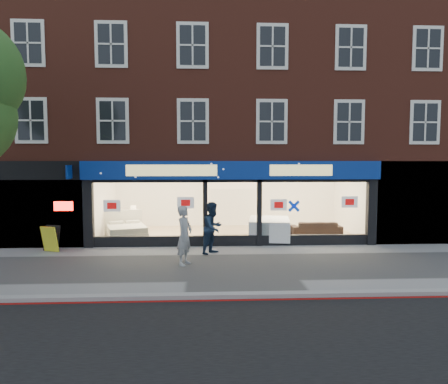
{
  "coord_description": "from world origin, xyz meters",
  "views": [
    {
      "loc": [
        -1.05,
        -12.28,
        3.28
      ],
      "look_at": [
        -0.35,
        2.5,
        2.15
      ],
      "focal_mm": 32.0,
      "sensor_mm": 36.0,
      "label": 1
    }
  ],
  "objects": [
    {
      "name": "display_bed",
      "position": [
        -4.34,
        4.33,
        0.41
      ],
      "size": [
        2.09,
        2.31,
        1.08
      ],
      "rotation": [
        0.0,
        0.0,
        0.33
      ],
      "color": "beige",
      "rests_on": "showroom_floor"
    },
    {
      "name": "a_board",
      "position": [
        -6.68,
        2.34,
        0.48
      ],
      "size": [
        0.72,
        0.58,
        0.96
      ],
      "primitive_type": "cube",
      "rotation": [
        0.0,
        0.0,
        -0.32
      ],
      "color": "yellow",
      "rests_on": "ground"
    },
    {
      "name": "bedside_table",
      "position": [
        -4.4,
        6.38,
        0.38
      ],
      "size": [
        0.47,
        0.47,
        0.55
      ],
      "primitive_type": "cube",
      "rotation": [
        0.0,
        0.0,
        -0.05
      ],
      "color": "brown",
      "rests_on": "showroom_floor"
    },
    {
      "name": "mattress_stack",
      "position": [
        1.61,
        4.0,
        0.5
      ],
      "size": [
        1.92,
        2.28,
        0.81
      ],
      "rotation": [
        0.0,
        0.0,
        -0.16
      ],
      "color": "white",
      "rests_on": "showroom_floor"
    },
    {
      "name": "showroom_floor",
      "position": [
        0.0,
        5.25,
        0.05
      ],
      "size": [
        11.0,
        4.5,
        0.1
      ],
      "primitive_type": "cube",
      "color": "tan",
      "rests_on": "ground"
    },
    {
      "name": "kerb_stone",
      "position": [
        0.0,
        -2.9,
        0.06
      ],
      "size": [
        60.0,
        0.25,
        0.12
      ],
      "primitive_type": "cube",
      "color": "gray",
      "rests_on": "ground"
    },
    {
      "name": "pedestrian_grey",
      "position": [
        -1.71,
        0.28,
        0.94
      ],
      "size": [
        0.69,
        0.81,
        1.88
      ],
      "primitive_type": "imported",
      "rotation": [
        0.0,
        0.0,
        1.16
      ],
      "color": "#96989D",
      "rests_on": "ground"
    },
    {
      "name": "kerb_line",
      "position": [
        0.0,
        -3.1,
        0.01
      ],
      "size": [
        60.0,
        0.1,
        0.01
      ],
      "primitive_type": "cube",
      "color": "#8C0A07",
      "rests_on": "ground"
    },
    {
      "name": "building",
      "position": [
        -0.02,
        6.93,
        6.67
      ],
      "size": [
        19.0,
        8.26,
        10.3
      ],
      "color": "maroon",
      "rests_on": "ground"
    },
    {
      "name": "pedestrian_blue",
      "position": [
        -0.78,
        1.76,
        0.93
      ],
      "size": [
        1.11,
        1.14,
        1.85
      ],
      "primitive_type": "imported",
      "rotation": [
        0.0,
        0.0,
        0.91
      ],
      "color": "#172841",
      "rests_on": "ground"
    },
    {
      "name": "ground",
      "position": [
        0.0,
        0.0,
        0.0
      ],
      "size": [
        120.0,
        120.0,
        0.0
      ],
      "primitive_type": "plane",
      "color": "gray",
      "rests_on": "ground"
    },
    {
      "name": "sofa",
      "position": [
        3.7,
        4.47,
        0.41
      ],
      "size": [
        2.13,
        0.85,
        0.62
      ],
      "primitive_type": "imported",
      "rotation": [
        0.0,
        0.0,
        3.13
      ],
      "color": "black",
      "rests_on": "showroom_floor"
    }
  ]
}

